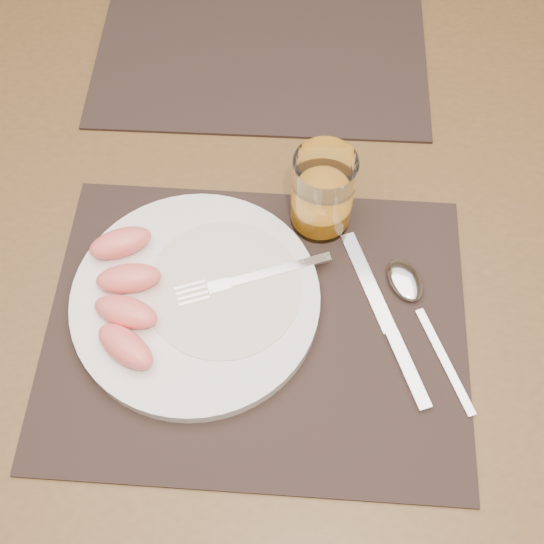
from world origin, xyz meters
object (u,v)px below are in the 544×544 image
Objects in this scene: fork at (241,280)px; knife at (390,331)px; placemat_near at (257,326)px; placemat_far at (263,39)px; table at (264,204)px; plate at (196,299)px; spoon at (411,291)px; juice_glass at (322,195)px.

fork is 0.80× the size of knife.
knife is at bearing -3.20° from placemat_near.
knife is (0.14, -0.01, 0.00)m from placemat_near.
placemat_far is 2.62× the size of fork.
fork reaches higher than table.
placemat_far is 0.47m from knife.
knife is at bearing -18.35° from fork.
fork is at bearing 20.49° from plate.
knife is (0.16, -0.05, -0.02)m from fork.
table is 0.26m from spoon.
spoon reaches higher than table.
placemat_far is (-0.00, 0.22, 0.09)m from table.
placemat_far is at bearing 90.83° from table.
plate reaches higher than table.
spoon reaches higher than placemat_far.
plate is 1.44× the size of spoon.
fork is 0.13m from juice_glass.
table is at bearing 88.52° from placemat_near.
juice_glass is (-0.07, 0.15, 0.04)m from knife.
placemat_near is 0.44m from placemat_far.
juice_glass is (0.07, -0.30, 0.05)m from placemat_far.
placemat_near is 2.62× the size of fork.
plate reaches higher than placemat_near.
spoon is at bearing 61.55° from knife.
plate reaches higher than spoon.
placemat_far is (0.00, 0.44, 0.00)m from placemat_near.
fork is at bearing 178.03° from spoon.
fork is (0.05, 0.02, 0.01)m from plate.
placemat_far is at bearing 87.08° from fork.
fork reaches higher than plate.
juice_glass reaches higher than placemat_far.
knife is (0.14, -0.23, 0.09)m from table.
table is at bearing 121.10° from knife.
knife is at bearing -72.56° from placemat_far.
juice_glass is (0.07, -0.08, 0.13)m from table.
fork is 1.62× the size of juice_glass.
table is 6.55× the size of knife.
knife is 2.02× the size of juice_glass.
plate is at bearing -110.48° from table.
placemat_far is at bearing 89.68° from placemat_near.
juice_glass is at bearing 45.83° from fork.
plate reaches higher than placemat_far.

